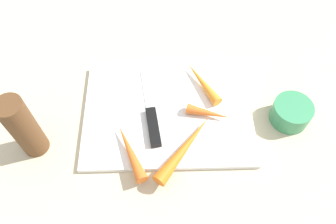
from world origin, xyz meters
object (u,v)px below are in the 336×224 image
at_px(carrot_longest, 185,148).
at_px(pepper_grinder, 24,128).
at_px(carrot_shortest, 208,113).
at_px(cutting_board, 168,113).
at_px(carrot_short, 202,82).
at_px(knife, 152,122).
at_px(small_bowl, 291,113).
at_px(carrot_long, 130,151).

height_order(carrot_longest, pepper_grinder, pepper_grinder).
distance_m(carrot_shortest, pepper_grinder, 0.37).
height_order(cutting_board, carrot_shortest, carrot_shortest).
relative_size(cutting_board, carrot_short, 2.88).
height_order(carrot_longest, carrot_short, carrot_longest).
distance_m(knife, small_bowl, 0.29).
bearing_deg(cutting_board, carrot_short, 41.46).
relative_size(carrot_short, carrot_shortest, 1.33).
distance_m(knife, carrot_short, 0.15).
relative_size(carrot_short, small_bowl, 1.51).
xyz_separation_m(carrot_short, carrot_shortest, (0.01, -0.08, -0.00)).
height_order(cutting_board, pepper_grinder, pepper_grinder).
bearing_deg(carrot_shortest, carrot_long, -136.22).
height_order(knife, carrot_longest, carrot_longest).
relative_size(carrot_longest, carrot_short, 1.39).
bearing_deg(small_bowl, knife, -177.78).
bearing_deg(carrot_long, small_bowl, -99.25).
xyz_separation_m(knife, carrot_shortest, (0.12, 0.01, 0.01)).
bearing_deg(carrot_longest, cutting_board, 56.07).
bearing_deg(pepper_grinder, cutting_board, 14.29).
distance_m(carrot_long, carrot_shortest, 0.18).
bearing_deg(carrot_longest, small_bowl, -33.47).
bearing_deg(carrot_long, pepper_grinder, 58.94).
distance_m(carrot_short, pepper_grinder, 0.38).
bearing_deg(cutting_board, carrot_shortest, -7.91).
distance_m(carrot_long, carrot_short, 0.23).
bearing_deg(knife, small_bowl, -95.64).
bearing_deg(carrot_longest, carrot_shortest, 4.09).
distance_m(carrot_longest, pepper_grinder, 0.31).
xyz_separation_m(cutting_board, knife, (-0.03, -0.03, 0.01)).
distance_m(carrot_long, small_bowl, 0.35).
bearing_deg(cutting_board, pepper_grinder, -165.71).
height_order(carrot_short, pepper_grinder, pepper_grinder).
xyz_separation_m(carrot_longest, carrot_long, (-0.11, -0.00, -0.00)).
distance_m(carrot_longest, carrot_long, 0.11).
distance_m(knife, pepper_grinder, 0.25).
relative_size(cutting_board, carrot_longest, 2.07).
bearing_deg(carrot_short, knife, 102.62).
xyz_separation_m(cutting_board, carrot_longest, (0.03, -0.09, 0.02)).
xyz_separation_m(cutting_board, carrot_shortest, (0.09, -0.01, 0.02)).
height_order(carrot_longest, carrot_long, carrot_longest).
height_order(knife, carrot_shortest, carrot_shortest).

